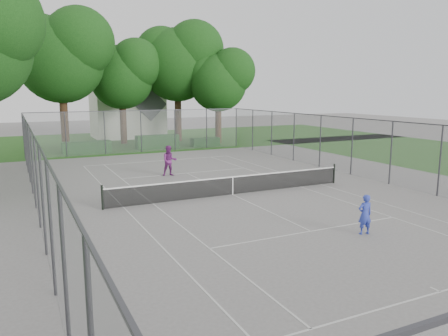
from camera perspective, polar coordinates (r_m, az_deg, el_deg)
name	(u,v)px	position (r m, az deg, el deg)	size (l,w,h in m)	color
ground	(233,195)	(21.89, 1.14, -3.51)	(120.00, 120.00, 0.00)	slate
grass_far	(118,141)	(46.27, -13.64, 3.43)	(60.00, 20.00, 0.00)	#204F16
court_markings	(233,195)	(21.89, 1.14, -3.49)	(11.03, 23.83, 0.01)	beige
tennis_net	(233,185)	(21.78, 1.15, -2.20)	(12.87, 0.10, 1.10)	black
perimeter_fence	(233,159)	(21.54, 1.16, 1.18)	(18.08, 34.08, 3.52)	#38383D
tree_far_left	(62,53)	(40.66, -20.46, 13.95)	(8.41, 7.68, 12.09)	#341F13
tree_far_midleft	(122,72)	(43.67, -13.13, 12.13)	(6.97, 6.37, 10.03)	#341F13
tree_far_midright	(178,59)	(45.23, -5.98, 14.01)	(8.37, 7.64, 12.03)	#341F13
tree_far_right	(219,78)	(43.36, -0.62, 11.67)	(6.42, 5.86, 9.22)	#341F13
hedge_left	(87,147)	(38.06, -17.50, 2.60)	(3.91, 1.17, 0.98)	#174917
hedge_mid	(157,142)	(39.71, -8.71, 3.41)	(3.81, 1.09, 1.20)	#174917
hedge_right	(205,142)	(40.88, -2.47, 3.42)	(2.65, 0.97, 0.80)	#174917
house	(127,104)	(49.80, -12.54, 8.18)	(7.34, 5.69, 9.14)	silver
girl_player	(365,214)	(16.63, 17.93, -5.79)	(0.54, 0.35, 1.48)	#3041B7
woman_player	(169,161)	(26.78, -7.14, 0.95)	(0.90, 0.70, 1.85)	#732671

